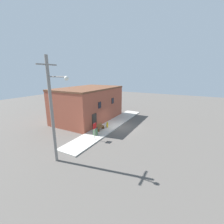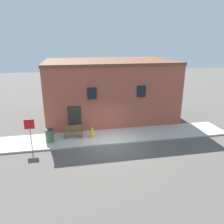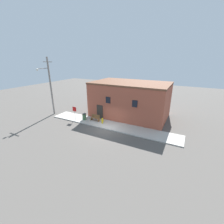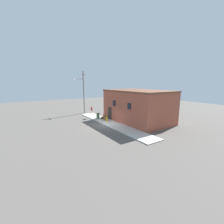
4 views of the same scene
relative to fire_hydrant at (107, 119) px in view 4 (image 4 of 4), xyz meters
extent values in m
plane|color=#56514C|center=(1.21, -1.27, -0.51)|extent=(80.00, 80.00, 0.00)
cube|color=#BCB7AD|center=(1.21, 0.05, -0.45)|extent=(18.51, 2.64, 0.12)
cube|color=#9E4C38|center=(2.15, 4.78, 2.03)|extent=(11.18, 6.82, 5.08)
cube|color=brown|center=(2.15, 4.78, 4.69)|extent=(11.28, 6.92, 0.24)
cube|color=black|center=(0.19, 1.34, 2.64)|extent=(0.70, 0.08, 0.90)
cube|color=black|center=(4.11, 1.34, 2.64)|extent=(0.70, 0.08, 0.90)
cube|color=#2D2823|center=(-1.21, 1.34, 0.59)|extent=(1.00, 0.08, 2.20)
cylinder|color=gold|center=(0.00, 0.00, -0.08)|extent=(0.22, 0.22, 0.63)
sphere|color=gold|center=(0.00, 0.00, 0.29)|extent=(0.20, 0.20, 0.20)
cylinder|color=gold|center=(-0.17, 0.00, 0.02)|extent=(0.12, 0.10, 0.10)
cylinder|color=gold|center=(0.17, 0.00, 0.02)|extent=(0.12, 0.10, 0.10)
cylinder|color=gray|center=(-4.17, -0.77, 0.60)|extent=(0.06, 0.06, 1.98)
cube|color=red|center=(-4.17, -0.79, 1.26)|extent=(0.64, 0.02, 0.64)
cube|color=brown|center=(-1.98, 0.27, -0.17)|extent=(0.08, 0.44, 0.43)
cube|color=brown|center=(-0.76, 0.27, -0.17)|extent=(0.08, 0.44, 0.43)
cube|color=brown|center=(-1.37, 0.27, 0.06)|extent=(1.31, 0.44, 0.04)
cube|color=brown|center=(-1.37, 0.47, 0.29)|extent=(1.31, 0.04, 0.42)
cylinder|color=#426642|center=(-3.04, -0.07, 0.04)|extent=(0.57, 0.57, 0.86)
cylinder|color=#2D2D2D|center=(-3.04, -0.07, 0.50)|extent=(0.60, 0.60, 0.06)
cylinder|color=gray|center=(-9.18, -0.13, 3.93)|extent=(0.25, 0.25, 8.87)
cylinder|color=gray|center=(-9.18, -1.08, 6.76)|extent=(0.09, 1.90, 0.09)
sphere|color=silver|center=(-9.18, -2.03, 6.66)|extent=(0.32, 0.32, 0.32)
cube|color=gray|center=(-9.18, -0.13, 7.65)|extent=(1.80, 0.10, 0.10)
camera|label=1|loc=(-17.23, -10.08, 7.00)|focal=24.00mm
camera|label=2|loc=(-1.37, -14.82, 6.43)|focal=35.00mm
camera|label=3|loc=(10.05, -16.32, 8.07)|focal=24.00mm
camera|label=4|loc=(20.80, -12.59, 6.07)|focal=24.00mm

